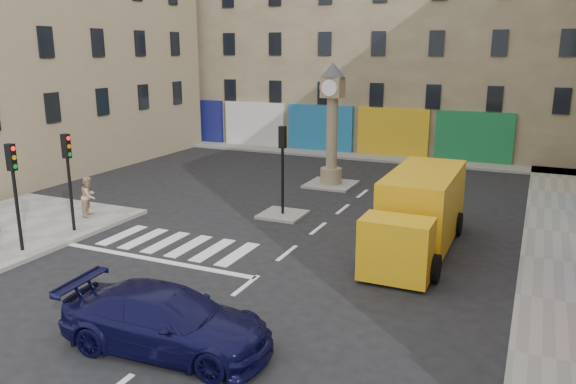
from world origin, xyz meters
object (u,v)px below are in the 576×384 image
Objects in this scene: navy_sedan at (166,320)px; pedestrian_tan at (89,196)px; traffic_light_left_near at (14,180)px; traffic_light_island at (283,156)px; traffic_light_left_far at (68,167)px; yellow_van at (419,212)px; clock_pillar at (332,117)px.

navy_sedan is 11.77m from pedestrian_tan.
traffic_light_left_near is 0.72× the size of navy_sedan.
traffic_light_left_far is at bearing -139.40° from traffic_light_island.
yellow_van is at bearing 17.04° from traffic_light_left_far.
clock_pillar reaches higher than yellow_van.
navy_sedan is at bearing -147.44° from pedestrian_tan.
navy_sedan is 10.16m from yellow_van.
traffic_light_island is at bearing 6.41° from navy_sedan.
traffic_light_island is at bearing -90.00° from clock_pillar.
traffic_light_left_near reaches higher than navy_sedan.
clock_pillar reaches higher than navy_sedan.
traffic_light_left_near is 13.81m from yellow_van.
pedestrian_tan is (-0.84, 4.17, -1.64)m from traffic_light_left_near.
yellow_van is at bearing -100.13° from pedestrian_tan.
clock_pillar is at bearing 65.45° from traffic_light_left_near.
yellow_van is 13.28m from pedestrian_tan.
yellow_van is at bearing 26.64° from traffic_light_left_near.
traffic_light_left_far is 8.30m from traffic_light_island.
traffic_light_island is at bearing 40.60° from traffic_light_left_far.
traffic_light_island reaches higher than pedestrian_tan.
navy_sedan is at bearing -20.85° from traffic_light_left_near.
traffic_light_left_near is at bearing 172.56° from pedestrian_tan.
clock_pillar reaches higher than traffic_light_island.
yellow_van is 4.41× the size of pedestrian_tan.
clock_pillar is 0.83× the size of yellow_van.
traffic_light_left_far is at bearing -173.45° from pedestrian_tan.
traffic_light_left_near is 0.61× the size of clock_pillar.
clock_pillar is at bearing 128.25° from yellow_van.
navy_sedan is at bearing -33.75° from traffic_light_left_far.
yellow_van reaches higher than navy_sedan.
traffic_light_left_far is 13.05m from clock_pillar.
yellow_van is (12.29, 6.17, -1.30)m from traffic_light_left_near.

